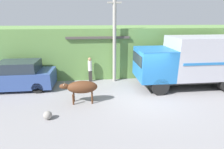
{
  "coord_description": "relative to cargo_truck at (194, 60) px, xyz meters",
  "views": [
    {
      "loc": [
        -2.89,
        -8.71,
        4.34
      ],
      "look_at": [
        -1.86,
        0.64,
        1.26
      ],
      "focal_mm": 28.0,
      "sensor_mm": 36.0,
      "label": 1
    }
  ],
  "objects": [
    {
      "name": "roadside_rock",
      "position": [
        -8.42,
        -3.0,
        -1.59
      ],
      "size": [
        0.38,
        0.38,
        0.38
      ],
      "color": "gray",
      "rests_on": "ground_plane"
    },
    {
      "name": "parked_suv",
      "position": [
        -10.99,
        0.83,
        -0.92
      ],
      "size": [
        4.3,
        1.87,
        1.8
      ],
      "rotation": [
        0.0,
        0.0,
        -0.04
      ],
      "color": "#334C8C",
      "rests_on": "ground_plane"
    },
    {
      "name": "cargo_truck",
      "position": [
        0.0,
        0.0,
        0.0
      ],
      "size": [
        6.92,
        2.46,
        3.24
      ],
      "rotation": [
        0.0,
        0.0,
        -0.03
      ],
      "color": "#2D2D2D",
      "rests_on": "ground_plane"
    },
    {
      "name": "pedestrian_on_hill",
      "position": [
        -6.54,
        1.7,
        -0.8
      ],
      "size": [
        0.32,
        0.32,
        1.74
      ],
      "rotation": [
        0.0,
        0.0,
        3.29
      ],
      "color": "#38332D",
      "rests_on": "ground_plane"
    },
    {
      "name": "hillside_embankment",
      "position": [
        -3.42,
        4.69,
        0.03
      ],
      "size": [
        32.0,
        5.42,
        3.63
      ],
      "color": "#608C47",
      "rests_on": "ground_plane"
    },
    {
      "name": "building_backdrop",
      "position": [
        -5.93,
        3.18,
        -0.2
      ],
      "size": [
        4.32,
        2.7,
        3.12
      ],
      "color": "#C6B793",
      "rests_on": "ground_plane"
    },
    {
      "name": "brown_cow",
      "position": [
        -6.98,
        -1.55,
        -0.9
      ],
      "size": [
        1.95,
        0.67,
        1.22
      ],
      "rotation": [
        0.0,
        0.0,
        0.13
      ],
      "color": "#512D19",
      "rests_on": "ground_plane"
    },
    {
      "name": "utility_pole",
      "position": [
        -4.84,
        1.63,
        1.3
      ],
      "size": [
        0.9,
        0.24,
        5.95
      ],
      "color": "#9E998E",
      "rests_on": "ground_plane"
    },
    {
      "name": "ground_plane",
      "position": [
        -3.42,
        -1.4,
        -1.78
      ],
      "size": [
        60.0,
        60.0,
        0.0
      ],
      "primitive_type": "plane",
      "color": "gray"
    }
  ]
}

